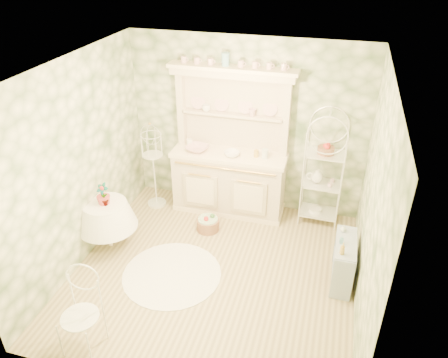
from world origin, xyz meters
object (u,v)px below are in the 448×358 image
(cafe_chair, at_px, (79,315))
(bakers_rack, at_px, (324,167))
(kitchen_dresser, at_px, (229,145))
(side_shelf, at_px, (343,263))
(round_table, at_px, (108,224))
(birdcage_stand, at_px, (153,165))
(floor_basket, at_px, (208,223))

(cafe_chair, bearing_deg, bakers_rack, 43.57)
(kitchen_dresser, height_order, side_shelf, kitchen_dresser)
(round_table, distance_m, birdcage_stand, 1.25)
(bakers_rack, relative_size, floor_basket, 5.57)
(bakers_rack, relative_size, birdcage_stand, 1.27)
(side_shelf, height_order, round_table, round_table)
(side_shelf, xyz_separation_m, floor_basket, (-1.98, 0.59, -0.17))
(kitchen_dresser, height_order, round_table, kitchen_dresser)
(cafe_chair, xyz_separation_m, birdcage_stand, (-0.38, 2.84, 0.25))
(bakers_rack, distance_m, round_table, 3.20)
(round_table, bearing_deg, side_shelf, 2.50)
(kitchen_dresser, relative_size, round_table, 3.12)
(round_table, height_order, cafe_chair, cafe_chair)
(bakers_rack, height_order, side_shelf, bakers_rack)
(cafe_chair, bearing_deg, kitchen_dresser, 64.35)
(round_table, xyz_separation_m, cafe_chair, (0.59, -1.66, 0.12))
(kitchen_dresser, relative_size, side_shelf, 3.48)
(round_table, bearing_deg, floor_basket, 30.66)
(birdcage_stand, distance_m, floor_basket, 1.28)
(birdcage_stand, relative_size, floor_basket, 4.38)
(birdcage_stand, xyz_separation_m, floor_basket, (1.02, -0.45, -0.63))
(cafe_chair, distance_m, floor_basket, 2.51)
(round_table, bearing_deg, kitchen_dresser, 44.39)
(bakers_rack, bearing_deg, floor_basket, -154.16)
(floor_basket, bearing_deg, side_shelf, -16.66)
(cafe_chair, height_order, floor_basket, cafe_chair)
(birdcage_stand, bearing_deg, bakers_rack, 5.47)
(kitchen_dresser, xyz_separation_m, birdcage_stand, (-1.18, -0.19, -0.41))
(birdcage_stand, bearing_deg, floor_basket, -23.53)
(bakers_rack, xyz_separation_m, floor_basket, (-1.57, -0.69, -0.82))
(kitchen_dresser, bearing_deg, cafe_chair, -104.85)
(birdcage_stand, bearing_deg, cafe_chair, -82.38)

